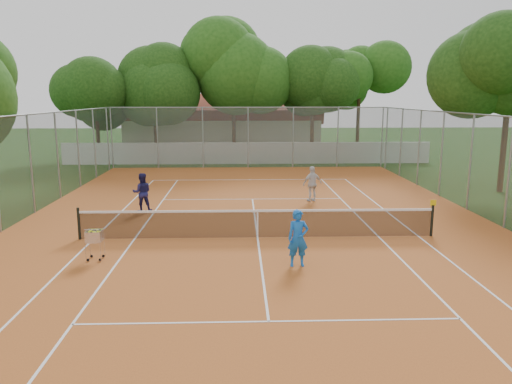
{
  "coord_description": "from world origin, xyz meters",
  "views": [
    {
      "loc": [
        -0.6,
        -16.22,
        4.71
      ],
      "look_at": [
        0.0,
        1.5,
        1.3
      ],
      "focal_mm": 35.0,
      "sensor_mm": 36.0,
      "label": 1
    }
  ],
  "objects_px": {
    "tennis_net": "(258,223)",
    "player_near": "(298,238)",
    "clubhouse": "(223,125)",
    "player_far_right": "(312,184)",
    "ball_hopper": "(95,244)",
    "player_far_left": "(142,192)"
  },
  "relations": [
    {
      "from": "player_far_left",
      "to": "player_far_right",
      "type": "bearing_deg",
      "value": -176.86
    },
    {
      "from": "tennis_net",
      "to": "clubhouse",
      "type": "relative_size",
      "value": 0.72
    },
    {
      "from": "clubhouse",
      "to": "player_near",
      "type": "xyz_separation_m",
      "value": [
        3.02,
        -31.88,
        -1.38
      ]
    },
    {
      "from": "player_far_right",
      "to": "ball_hopper",
      "type": "bearing_deg",
      "value": 25.62
    },
    {
      "from": "tennis_net",
      "to": "player_near",
      "type": "xyz_separation_m",
      "value": [
        1.02,
        -2.88,
        0.31
      ]
    },
    {
      "from": "clubhouse",
      "to": "player_far_right",
      "type": "xyz_separation_m",
      "value": [
        4.7,
        -23.12,
        -1.38
      ]
    },
    {
      "from": "player_near",
      "to": "player_far_right",
      "type": "relative_size",
      "value": 1.0
    },
    {
      "from": "player_far_left",
      "to": "clubhouse",
      "type": "bearing_deg",
      "value": -106.67
    },
    {
      "from": "tennis_net",
      "to": "player_far_right",
      "type": "xyz_separation_m",
      "value": [
        2.7,
        5.88,
        0.31
      ]
    },
    {
      "from": "tennis_net",
      "to": "ball_hopper",
      "type": "distance_m",
      "value": 5.27
    },
    {
      "from": "player_near",
      "to": "ball_hopper",
      "type": "relative_size",
      "value": 1.67
    },
    {
      "from": "clubhouse",
      "to": "ball_hopper",
      "type": "height_order",
      "value": "clubhouse"
    },
    {
      "from": "clubhouse",
      "to": "player_far_left",
      "type": "bearing_deg",
      "value": -95.99
    },
    {
      "from": "tennis_net",
      "to": "ball_hopper",
      "type": "bearing_deg",
      "value": -155.86
    },
    {
      "from": "player_far_left",
      "to": "player_far_right",
      "type": "xyz_separation_m",
      "value": [
        7.32,
        1.8,
        0.0
      ]
    },
    {
      "from": "tennis_net",
      "to": "ball_hopper",
      "type": "xyz_separation_m",
      "value": [
        -4.81,
        -2.15,
        -0.01
      ]
    },
    {
      "from": "player_near",
      "to": "player_far_right",
      "type": "bearing_deg",
      "value": 75.73
    },
    {
      "from": "player_near",
      "to": "player_far_left",
      "type": "bearing_deg",
      "value": 125.58
    },
    {
      "from": "clubhouse",
      "to": "player_near",
      "type": "distance_m",
      "value": 32.05
    },
    {
      "from": "ball_hopper",
      "to": "tennis_net",
      "type": "bearing_deg",
      "value": 37.05
    },
    {
      "from": "player_far_right",
      "to": "ball_hopper",
      "type": "height_order",
      "value": "player_far_right"
    },
    {
      "from": "player_near",
      "to": "tennis_net",
      "type": "bearing_deg",
      "value": 106.13
    }
  ]
}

